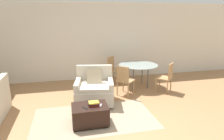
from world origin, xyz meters
TOP-DOWN VIEW (x-y plane):
  - ground_plane at (0.00, 0.00)m, footprint 20.00×20.00m
  - wall_back at (0.00, 3.67)m, footprint 12.00×0.06m
  - area_rug at (-0.43, 0.58)m, footprint 2.71×1.57m
  - armchair at (-0.29, 1.45)m, footprint 1.12×1.08m
  - ottoman at (-0.55, 0.36)m, footprint 0.75×0.57m
  - book_stack at (-0.46, 0.36)m, footprint 0.26×0.20m
  - tv_remote_primary at (-0.67, 0.27)m, footprint 0.11×0.15m
  - tv_remote_secondary at (-0.33, 0.32)m, footprint 0.08×0.14m
  - dining_table at (1.29, 2.41)m, footprint 1.26×1.26m
  - dining_chair_near_left at (0.62, 1.73)m, footprint 0.59×0.59m
  - dining_chair_near_right at (1.96, 1.73)m, footprint 0.59×0.59m
  - dining_chair_far_left at (0.62, 3.08)m, footprint 0.59×0.59m

SIDE VIEW (x-z plane):
  - ground_plane at x=0.00m, z-range 0.00..0.00m
  - area_rug at x=-0.43m, z-range 0.00..0.01m
  - ottoman at x=-0.55m, z-range 0.02..0.44m
  - armchair at x=-0.29m, z-range -0.11..0.84m
  - tv_remote_primary at x=-0.67m, z-range 0.42..0.43m
  - tv_remote_secondary at x=-0.33m, z-range 0.42..0.43m
  - book_stack at x=-0.46m, z-range 0.42..0.50m
  - dining_chair_near_left at x=0.62m, z-range 0.07..0.97m
  - dining_chair_near_right at x=1.96m, z-range 0.07..0.97m
  - dining_chair_far_left at x=0.62m, z-range 0.07..0.97m
  - dining_table at x=1.29m, z-range 0.30..1.05m
  - wall_back at x=0.00m, z-range 0.00..2.75m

